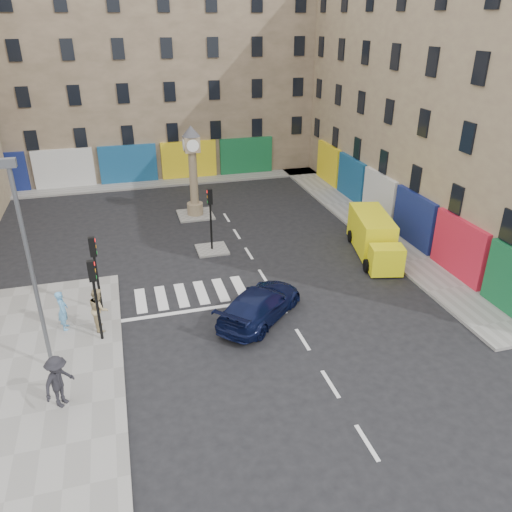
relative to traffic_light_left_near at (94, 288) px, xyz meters
name	(u,v)px	position (x,y,z in m)	size (l,w,h in m)	color
ground	(287,315)	(8.30, -0.20, -2.62)	(120.00, 120.00, 0.00)	black
sidewalk_left	(29,384)	(-2.70, -2.20, -2.55)	(7.00, 16.00, 0.15)	gray
sidewalk_right	(361,220)	(17.00, 9.80, -2.55)	(2.60, 30.00, 0.15)	gray
sidewalk_far	(155,183)	(4.30, 22.00, -2.55)	(32.00, 2.40, 0.15)	gray
island_near	(212,250)	(6.30, 7.80, -2.56)	(1.80, 1.80, 0.12)	gray
island_far	(195,215)	(6.30, 13.80, -2.56)	(2.40, 2.40, 0.12)	gray
building_right	(461,95)	(23.30, 9.80, 5.38)	(10.00, 30.00, 16.00)	#9D8C67
building_far	(141,69)	(4.30, 27.80, 5.88)	(32.00, 10.00, 17.00)	gray
traffic_light_left_near	(94,288)	(0.00, 0.00, 0.00)	(0.28, 0.22, 3.70)	black
traffic_light_left_far	(95,263)	(0.00, 2.40, 0.00)	(0.28, 0.22, 3.70)	black
traffic_light_island	(210,210)	(6.30, 7.80, -0.03)	(0.28, 0.22, 3.70)	black
lamp_post	(29,260)	(-1.90, -1.40, 2.17)	(0.50, 0.25, 8.30)	#595B60
clock_pillar	(193,166)	(6.30, 13.80, 0.93)	(1.20, 1.20, 6.10)	#9D8C67
navy_sedan	(260,304)	(7.01, -0.05, -1.87)	(2.10, 5.17, 1.50)	black
yellow_van	(374,236)	(15.29, 4.89, -1.53)	(3.14, 6.28, 2.19)	#FFF815
pedestrian_blue	(63,310)	(-1.54, 1.25, -1.55)	(0.67, 0.44, 1.84)	#5DA2D6
pedestrian_tan	(99,309)	(-0.02, 0.86, -1.49)	(0.95, 0.74, 1.96)	tan
pedestrian_dark	(59,382)	(-1.34, -3.79, -1.46)	(1.30, 0.75, 2.02)	black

